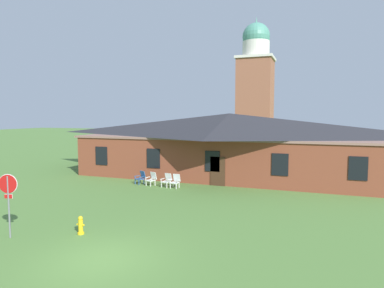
% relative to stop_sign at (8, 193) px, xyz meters
% --- Properties ---
extents(ground_plane, '(200.00, 200.00, 0.00)m').
position_rel_stop_sign_xyz_m(ground_plane, '(4.82, -0.52, -1.89)').
color(ground_plane, '#517A38').
extents(brick_building, '(24.60, 10.40, 5.23)m').
position_rel_stop_sign_xyz_m(brick_building, '(4.82, 17.92, 0.77)').
color(brick_building, brown).
rests_on(brick_building, ground).
extents(dome_tower, '(5.18, 5.18, 19.07)m').
position_rel_stop_sign_xyz_m(dome_tower, '(3.43, 38.81, 6.82)').
color(dome_tower, '#93563D').
rests_on(dome_tower, ground).
extents(stop_sign, '(0.78, 0.27, 2.66)m').
position_rel_stop_sign_xyz_m(stop_sign, '(0.00, 0.00, 0.00)').
color(stop_sign, slate).
rests_on(stop_sign, ground).
extents(lawn_chair_by_porch, '(0.80, 0.84, 0.96)m').
position_rel_stop_sign_xyz_m(lawn_chair_by_porch, '(-0.28, 11.55, -1.39)').
color(lawn_chair_by_porch, '#2D5693').
rests_on(lawn_chair_by_porch, ground).
extents(lawn_chair_near_door, '(0.76, 0.81, 0.96)m').
position_rel_stop_sign_xyz_m(lawn_chair_near_door, '(0.72, 11.35, -1.39)').
color(lawn_chair_near_door, silver).
rests_on(lawn_chair_near_door, ground).
extents(lawn_chair_left_end, '(0.72, 0.76, 0.96)m').
position_rel_stop_sign_xyz_m(lawn_chair_left_end, '(1.97, 11.27, -1.39)').
color(lawn_chair_left_end, silver).
rests_on(lawn_chair_left_end, ground).
extents(lawn_chair_middle, '(0.67, 0.70, 0.96)m').
position_rel_stop_sign_xyz_m(lawn_chair_middle, '(2.66, 11.20, -1.39)').
color(lawn_chair_middle, white).
rests_on(lawn_chair_middle, ground).
extents(fire_hydrant, '(0.36, 0.28, 0.79)m').
position_rel_stop_sign_xyz_m(fire_hydrant, '(2.46, 1.36, -1.51)').
color(fire_hydrant, gold).
rests_on(fire_hydrant, ground).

